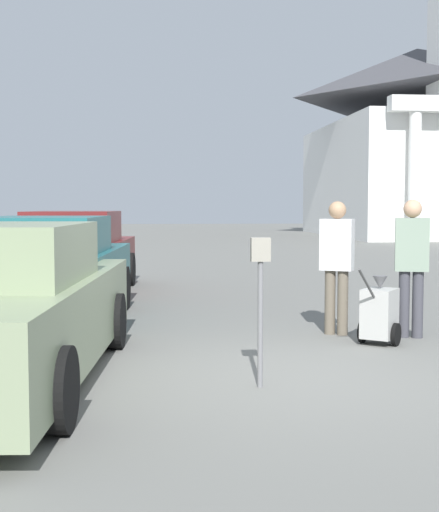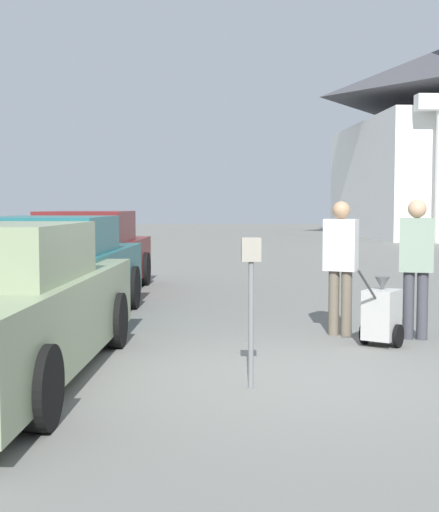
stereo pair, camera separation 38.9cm
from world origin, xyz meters
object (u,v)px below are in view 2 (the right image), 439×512
at_px(parked_car_teal, 55,274).
at_px(person_worker, 341,259).
at_px(parking_meter, 251,284).
at_px(parked_car_maroon, 89,256).
at_px(equipment_cart, 382,314).
at_px(person_supervisor, 416,260).

relative_size(parked_car_teal, person_worker, 2.92).
distance_m(parked_car_teal, person_worker, 4.03).
xyz_separation_m(parking_meter, person_worker, (1.41, 2.62, 0.03)).
bearing_deg(person_worker, parked_car_maroon, -22.23).
bearing_deg(parked_car_teal, equipment_cart, -17.85).
xyz_separation_m(person_worker, person_supervisor, (0.90, -0.30, 0.01)).
relative_size(parking_meter, person_worker, 0.80).
bearing_deg(parking_meter, parked_car_teal, 124.10).
bearing_deg(parked_car_maroon, person_supervisor, -41.39).
distance_m(parked_car_teal, parking_meter, 4.42).
relative_size(parked_car_maroon, parking_meter, 3.46).
relative_size(parked_car_teal, person_supervisor, 2.89).
xyz_separation_m(parked_car_maroon, parking_meter, (2.47, -7.25, 0.24)).
xyz_separation_m(parked_car_maroon, person_worker, (3.88, -4.63, 0.27)).
relative_size(parking_meter, person_supervisor, 0.79).
bearing_deg(person_worker, parked_car_teal, 12.89).
xyz_separation_m(person_worker, equipment_cart, (0.35, -0.71, -0.62)).
bearing_deg(parked_car_teal, parking_meter, -51.40).
xyz_separation_m(parking_meter, person_supervisor, (2.31, 2.32, 0.04)).
bearing_deg(equipment_cart, person_worker, 152.81).
distance_m(person_worker, person_supervisor, 0.95).
height_order(parked_car_maroon, equipment_cart, parked_car_maroon).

